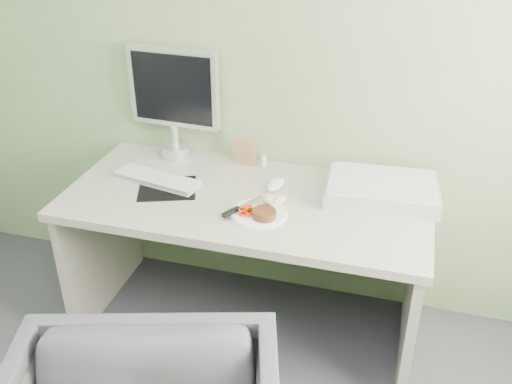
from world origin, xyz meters
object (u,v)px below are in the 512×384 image
(plate, at_px, (260,213))
(monitor, at_px, (174,97))
(scanner, at_px, (382,190))
(desk, at_px, (246,232))

(plate, distance_m, monitor, 0.77)
(plate, bearing_deg, scanner, 30.66)
(desk, bearing_deg, plate, -53.17)
(desk, bearing_deg, scanner, 14.87)
(plate, xyz_separation_m, monitor, (-0.55, 0.44, 0.30))
(scanner, relative_size, monitor, 0.88)
(desk, height_order, scanner, scanner)
(desk, relative_size, monitor, 2.94)
(desk, xyz_separation_m, plate, (0.10, -0.13, 0.19))
(desk, height_order, plate, plate)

